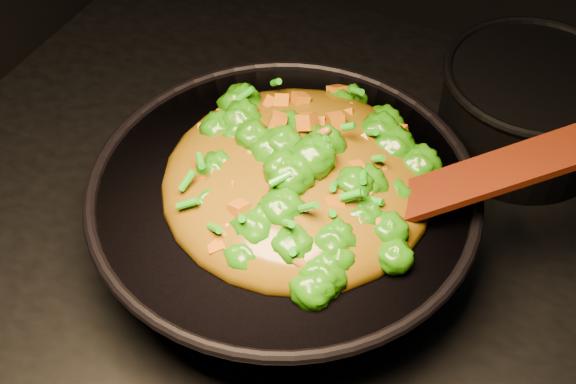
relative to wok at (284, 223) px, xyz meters
The scene contains 4 objects.
wok is the anchor object (origin of this frame).
stir_fry 0.11m from the wok, 39.24° to the left, with size 0.28×0.28×0.10m, color #1E5F06, non-canonical shape.
spatula 0.22m from the wok, 16.95° to the left, with size 0.32×0.05×0.01m, color #3B1B06.
back_pot 0.35m from the wok, 58.17° to the left, with size 0.21×0.21×0.12m, color black.
Camera 1 is at (0.16, -0.52, 1.63)m, focal length 50.00 mm.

